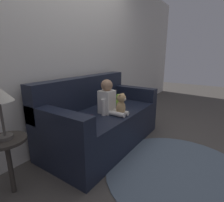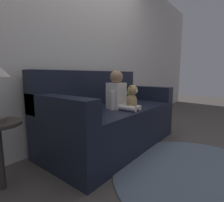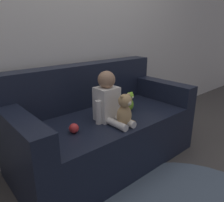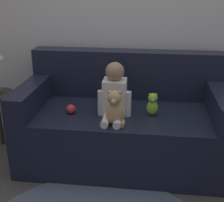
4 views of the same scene
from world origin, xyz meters
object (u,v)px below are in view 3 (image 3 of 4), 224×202
Objects in this scene: person_baby at (108,101)px; plush_toy_side at (130,102)px; toy_ball at (74,128)px; teddy_bear_brown at (125,111)px; couch at (102,128)px.

plush_toy_side is (0.29, 0.04, -0.08)m from person_baby.
toy_ball is at bearing -175.56° from plush_toy_side.
toy_ball is at bearing -177.71° from person_baby.
toy_ball is at bearing 156.28° from teddy_bear_brown.
couch reaches higher than plush_toy_side.
person_baby is 1.57× the size of teddy_bear_brown.
person_baby is (-0.06, -0.16, 0.32)m from couch.
plush_toy_side is at bearing -28.20° from couch.
teddy_bear_brown is at bearing -96.77° from couch.
couch is 0.36m from person_baby.
person_baby is 5.66× the size of toy_ball.
teddy_bear_brown is 3.61× the size of toy_ball.
toy_ball is (-0.64, -0.05, -0.05)m from plush_toy_side.
person_baby is 0.18m from teddy_bear_brown.
teddy_bear_brown is 1.47× the size of plush_toy_side.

